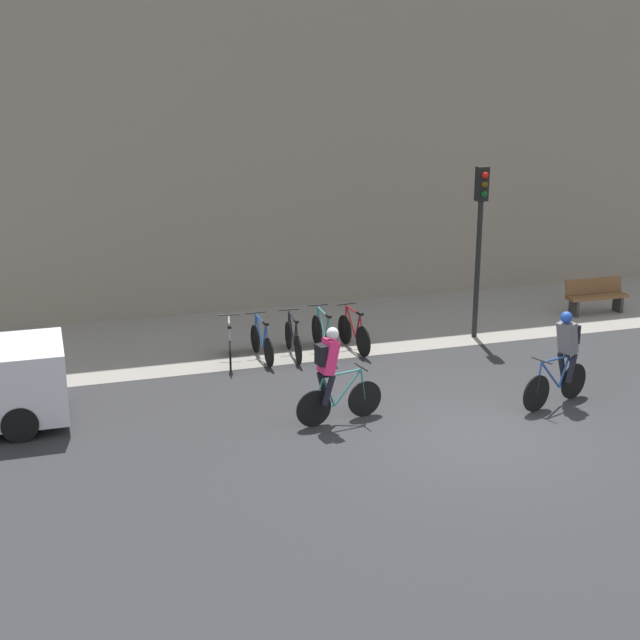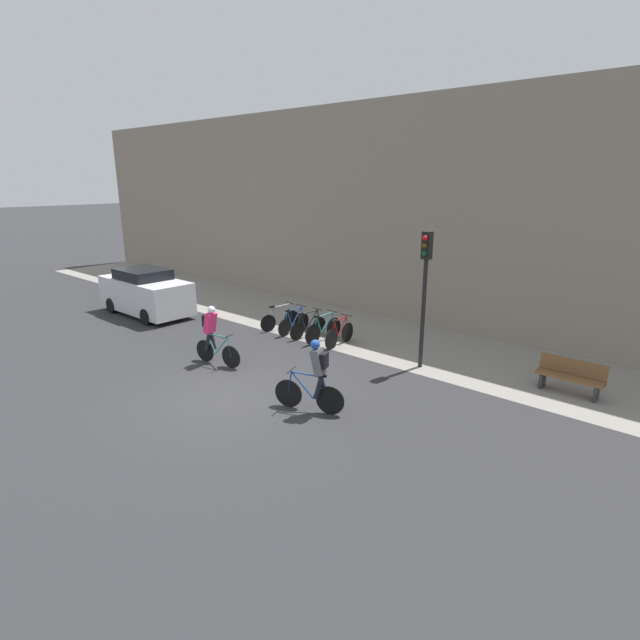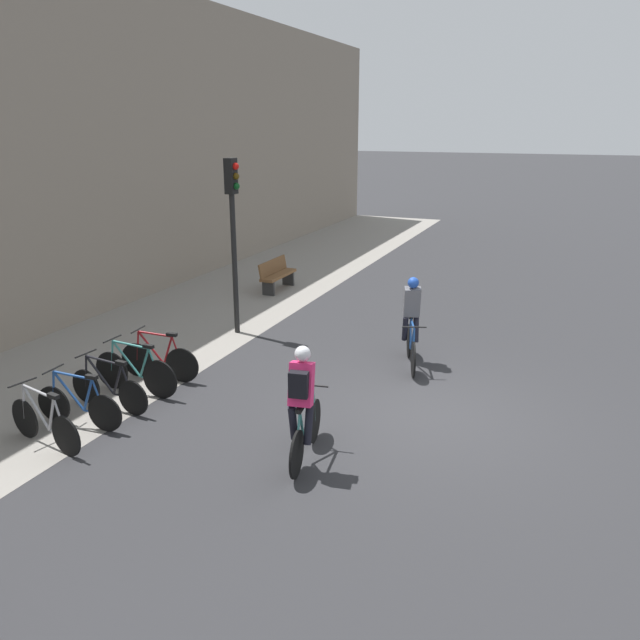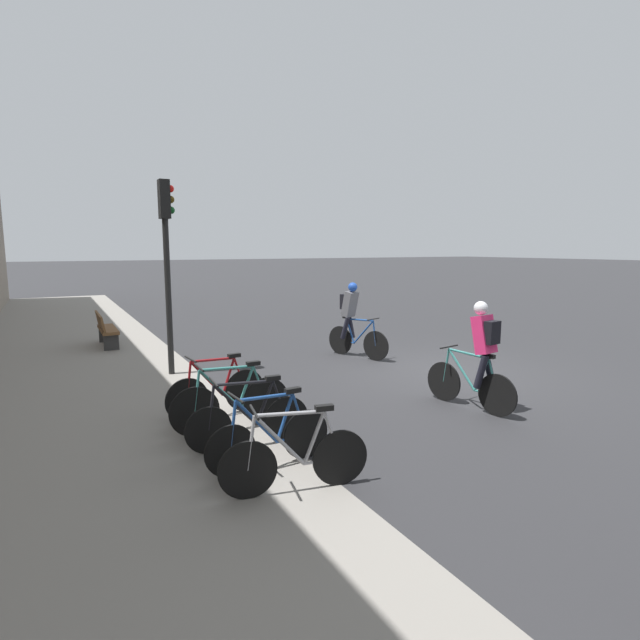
{
  "view_description": "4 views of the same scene",
  "coord_description": "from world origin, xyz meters",
  "px_view_note": "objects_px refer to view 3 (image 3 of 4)",
  "views": [
    {
      "loc": [
        -6.9,
        -12.69,
        6.25
      ],
      "look_at": [
        -1.76,
        3.5,
        1.23
      ],
      "focal_mm": 50.0,
      "sensor_mm": 36.0,
      "label": 1
    },
    {
      "loc": [
        9.34,
        -7.19,
        5.33
      ],
      "look_at": [
        -0.12,
        3.6,
        1.25
      ],
      "focal_mm": 28.0,
      "sensor_mm": 36.0,
      "label": 2
    },
    {
      "loc": [
        -9.44,
        -2.01,
        4.64
      ],
      "look_at": [
        1.06,
        2.37,
        1.05
      ],
      "focal_mm": 35.0,
      "sensor_mm": 36.0,
      "label": 3
    },
    {
      "loc": [
        -7.86,
        7.2,
        2.61
      ],
      "look_at": [
        0.6,
        2.58,
        1.21
      ],
      "focal_mm": 28.0,
      "sensor_mm": 36.0,
      "label": 4
    }
  ],
  "objects_px": {
    "parked_bike_0": "(45,423)",
    "traffic_light_pole": "(233,215)",
    "cyclist_pink": "(303,403)",
    "parked_bike_3": "(135,372)",
    "bench": "(277,274)",
    "parked_bike_2": "(109,388)",
    "cyclist_grey": "(412,318)",
    "parked_bike_4": "(159,359)",
    "parked_bike_1": "(79,404)"
  },
  "relations": [
    {
      "from": "cyclist_grey",
      "to": "parked_bike_4",
      "type": "relative_size",
      "value": 1.1
    },
    {
      "from": "cyclist_pink",
      "to": "traffic_light_pole",
      "type": "xyz_separation_m",
      "value": [
        4.77,
        3.81,
        1.77
      ]
    },
    {
      "from": "parked_bike_0",
      "to": "parked_bike_3",
      "type": "bearing_deg",
      "value": 0.02
    },
    {
      "from": "cyclist_pink",
      "to": "parked_bike_4",
      "type": "height_order",
      "value": "cyclist_pink"
    },
    {
      "from": "cyclist_pink",
      "to": "parked_bike_0",
      "type": "relative_size",
      "value": 1.09
    },
    {
      "from": "parked_bike_2",
      "to": "cyclist_pink",
      "type": "bearing_deg",
      "value": -95.66
    },
    {
      "from": "cyclist_grey",
      "to": "bench",
      "type": "distance_m",
      "value": 6.6
    },
    {
      "from": "parked_bike_1",
      "to": "bench",
      "type": "distance_m",
      "value": 8.98
    },
    {
      "from": "parked_bike_0",
      "to": "traffic_light_pole",
      "type": "height_order",
      "value": "traffic_light_pole"
    },
    {
      "from": "parked_bike_0",
      "to": "bench",
      "type": "distance_m",
      "value": 9.68
    },
    {
      "from": "parked_bike_0",
      "to": "parked_bike_3",
      "type": "relative_size",
      "value": 0.92
    },
    {
      "from": "parked_bike_4",
      "to": "cyclist_pink",
      "type": "bearing_deg",
      "value": -115.22
    },
    {
      "from": "bench",
      "to": "parked_bike_0",
      "type": "bearing_deg",
      "value": -174.45
    },
    {
      "from": "parked_bike_3",
      "to": "parked_bike_4",
      "type": "relative_size",
      "value": 1.09
    },
    {
      "from": "bench",
      "to": "cyclist_pink",
      "type": "bearing_deg",
      "value": -151.39
    },
    {
      "from": "parked_bike_1",
      "to": "bench",
      "type": "relative_size",
      "value": 1.0
    },
    {
      "from": "parked_bike_3",
      "to": "parked_bike_4",
      "type": "bearing_deg",
      "value": 0.06
    },
    {
      "from": "parked_bike_3",
      "to": "cyclist_grey",
      "type": "bearing_deg",
      "value": -51.12
    },
    {
      "from": "cyclist_pink",
      "to": "cyclist_grey",
      "type": "relative_size",
      "value": 0.99
    },
    {
      "from": "parked_bike_4",
      "to": "parked_bike_0",
      "type": "bearing_deg",
      "value": -179.97
    },
    {
      "from": "parked_bike_0",
      "to": "parked_bike_1",
      "type": "height_order",
      "value": "parked_bike_0"
    },
    {
      "from": "parked_bike_4",
      "to": "traffic_light_pole",
      "type": "distance_m",
      "value": 3.79
    },
    {
      "from": "parked_bike_0",
      "to": "bench",
      "type": "height_order",
      "value": "parked_bike_0"
    },
    {
      "from": "parked_bike_0",
      "to": "traffic_light_pole",
      "type": "relative_size",
      "value": 0.41
    },
    {
      "from": "parked_bike_4",
      "to": "bench",
      "type": "height_order",
      "value": "parked_bike_4"
    },
    {
      "from": "cyclist_grey",
      "to": "parked_bike_0",
      "type": "xyz_separation_m",
      "value": [
        -5.44,
        4.15,
        -0.56
      ]
    },
    {
      "from": "cyclist_pink",
      "to": "parked_bike_2",
      "type": "bearing_deg",
      "value": 84.34
    },
    {
      "from": "cyclist_grey",
      "to": "cyclist_pink",
      "type": "bearing_deg",
      "value": 174.97
    },
    {
      "from": "cyclist_pink",
      "to": "bench",
      "type": "height_order",
      "value": "cyclist_pink"
    },
    {
      "from": "parked_bike_0",
      "to": "parked_bike_3",
      "type": "xyz_separation_m",
      "value": [
        2.1,
        0.0,
        0.03
      ]
    },
    {
      "from": "parked_bike_3",
      "to": "bench",
      "type": "xyz_separation_m",
      "value": [
        7.54,
        0.93,
        0.05
      ]
    },
    {
      "from": "parked_bike_3",
      "to": "parked_bike_4",
      "type": "distance_m",
      "value": 0.7
    },
    {
      "from": "cyclist_pink",
      "to": "bench",
      "type": "distance_m",
      "value": 9.81
    },
    {
      "from": "cyclist_pink",
      "to": "parked_bike_0",
      "type": "xyz_separation_m",
      "value": [
        -1.03,
        3.76,
        -0.56
      ]
    },
    {
      "from": "cyclist_grey",
      "to": "bench",
      "type": "bearing_deg",
      "value": 50.48
    },
    {
      "from": "parked_bike_4",
      "to": "bench",
      "type": "relative_size",
      "value": 1.0
    },
    {
      "from": "cyclist_grey",
      "to": "parked_bike_1",
      "type": "bearing_deg",
      "value": 138.83
    },
    {
      "from": "parked_bike_3",
      "to": "parked_bike_0",
      "type": "bearing_deg",
      "value": -179.98
    },
    {
      "from": "parked_bike_3",
      "to": "traffic_light_pole",
      "type": "distance_m",
      "value": 4.36
    },
    {
      "from": "parked_bike_0",
      "to": "traffic_light_pole",
      "type": "distance_m",
      "value": 6.25
    },
    {
      "from": "cyclist_pink",
      "to": "parked_bike_2",
      "type": "distance_m",
      "value": 3.82
    },
    {
      "from": "parked_bike_1",
      "to": "parked_bike_4",
      "type": "distance_m",
      "value": 2.1
    },
    {
      "from": "parked_bike_2",
      "to": "cyclist_grey",
      "type": "bearing_deg",
      "value": -45.72
    },
    {
      "from": "parked_bike_0",
      "to": "bench",
      "type": "xyz_separation_m",
      "value": [
        9.63,
        0.94,
        0.08
      ]
    },
    {
      "from": "parked_bike_4",
      "to": "traffic_light_pole",
      "type": "xyz_separation_m",
      "value": [
        3.0,
        0.05,
        2.31
      ]
    },
    {
      "from": "parked_bike_0",
      "to": "cyclist_pink",
      "type": "bearing_deg",
      "value": -74.71
    },
    {
      "from": "parked_bike_3",
      "to": "bench",
      "type": "bearing_deg",
      "value": 7.07
    },
    {
      "from": "parked_bike_2",
      "to": "parked_bike_3",
      "type": "bearing_deg",
      "value": 0.13
    },
    {
      "from": "traffic_light_pole",
      "to": "bench",
      "type": "distance_m",
      "value": 4.53
    },
    {
      "from": "cyclist_pink",
      "to": "parked_bike_4",
      "type": "relative_size",
      "value": 1.1
    }
  ]
}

